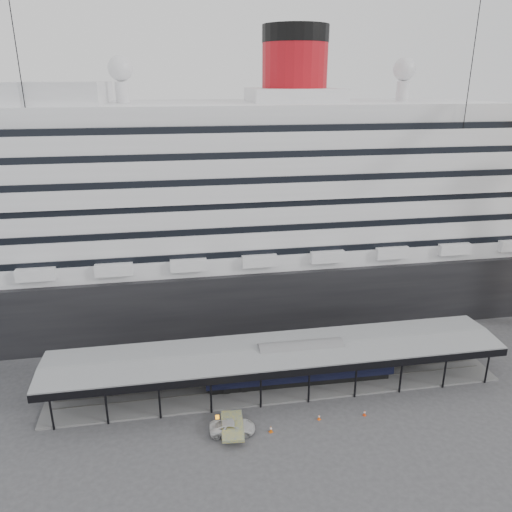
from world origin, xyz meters
name	(u,v)px	position (x,y,z in m)	size (l,w,h in m)	color
ground	(286,409)	(0.00, 0.00, 0.00)	(200.00, 200.00, 0.00)	#3D3D40
cruise_ship	(244,195)	(0.05, 32.00, 18.35)	(130.00, 30.00, 43.90)	black
platform_canopy	(278,368)	(0.00, 5.00, 2.36)	(56.00, 9.18, 5.30)	slate
port_truck	(232,427)	(-6.73, -2.95, 0.69)	(2.28, 4.94, 1.37)	silver
pullman_carriage	(300,363)	(2.87, 5.00, 2.82)	(23.80, 3.49, 23.32)	black
traffic_cone_left	(271,429)	(-2.59, -3.59, 0.40)	(0.52, 0.52, 0.80)	#CE530B
traffic_cone_mid	(319,417)	(3.21, -2.45, 0.34)	(0.45, 0.45, 0.68)	#FC590E
traffic_cone_right	(365,413)	(8.54, -2.65, 0.34)	(0.47, 0.47, 0.69)	red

